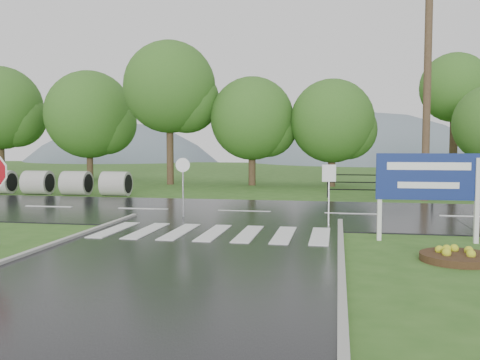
# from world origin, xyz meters

# --- Properties ---
(ground) EXTENTS (120.00, 120.00, 0.00)m
(ground) POSITION_xyz_m (0.00, 0.00, 0.00)
(ground) COLOR #315D1F
(ground) RESTS_ON ground
(main_road) EXTENTS (90.00, 8.00, 0.04)m
(main_road) POSITION_xyz_m (0.00, 10.00, 0.00)
(main_road) COLOR black
(main_road) RESTS_ON ground
(crosswalk) EXTENTS (6.50, 2.80, 0.02)m
(crosswalk) POSITION_xyz_m (0.00, 5.00, 0.06)
(crosswalk) COLOR silver
(crosswalk) RESTS_ON ground
(fence_west) EXTENTS (9.58, 0.08, 1.20)m
(fence_west) POSITION_xyz_m (7.75, 16.00, 0.72)
(fence_west) COLOR black
(fence_west) RESTS_ON ground
(hills) EXTENTS (102.00, 48.00, 48.00)m
(hills) POSITION_xyz_m (3.49, 65.00, -15.54)
(hills) COLOR slate
(hills) RESTS_ON ground
(treeline) EXTENTS (83.20, 5.20, 10.00)m
(treeline) POSITION_xyz_m (1.00, 24.00, 0.00)
(treeline) COLOR #2B5C1C
(treeline) RESTS_ON ground
(culvert_pipes) EXTENTS (9.70, 1.20, 1.20)m
(culvert_pipes) POSITION_xyz_m (-11.49, 15.00, 0.60)
(culvert_pipes) COLOR #9E9B93
(culvert_pipes) RESTS_ON ground
(estate_billboard) EXTENTS (2.67, 0.16, 2.34)m
(estate_billboard) POSITION_xyz_m (5.79, 4.96, 1.61)
(estate_billboard) COLOR silver
(estate_billboard) RESTS_ON ground
(flower_bed) EXTENTS (1.62, 1.62, 0.32)m
(flower_bed) POSITION_xyz_m (6.08, 2.65, 0.12)
(flower_bed) COLOR #332111
(flower_bed) RESTS_ON ground
(reg_sign_small) EXTENTS (0.42, 0.12, 1.94)m
(reg_sign_small) POSITION_xyz_m (3.19, 7.03, 1.39)
(reg_sign_small) COLOR #939399
(reg_sign_small) RESTS_ON ground
(reg_sign_round) EXTENTS (0.47, 0.16, 2.09)m
(reg_sign_round) POSITION_xyz_m (-1.79, 8.02, 1.34)
(reg_sign_round) COLOR #939399
(reg_sign_round) RESTS_ON ground
(utility_pole_east) EXTENTS (1.76, 0.51, 10.04)m
(utility_pole_east) POSITION_xyz_m (7.33, 15.50, 5.10)
(utility_pole_east) COLOR #473523
(utility_pole_east) RESTS_ON ground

